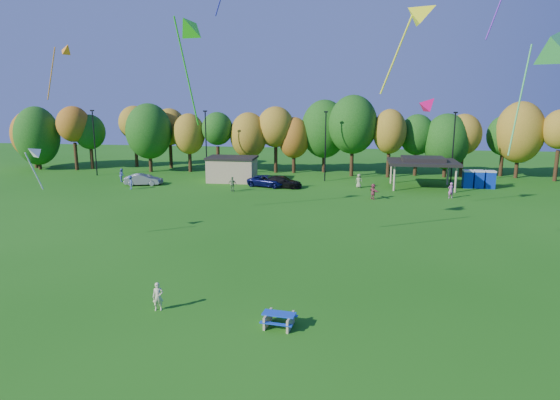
# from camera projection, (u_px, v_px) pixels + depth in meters

# --- Properties ---
(ground) EXTENTS (160.00, 160.00, 0.00)m
(ground) POSITION_uv_depth(u_px,v_px,m) (247.00, 306.00, 27.29)
(ground) COLOR #19600F
(ground) RESTS_ON ground
(tree_line) EXTENTS (93.57, 10.55, 11.15)m
(tree_line) POSITION_uv_depth(u_px,v_px,m) (306.00, 132.00, 70.22)
(tree_line) COLOR black
(tree_line) RESTS_ON ground
(lamp_posts) EXTENTS (64.50, 0.25, 9.09)m
(lamp_posts) POSITION_uv_depth(u_px,v_px,m) (325.00, 144.00, 64.68)
(lamp_posts) COLOR black
(lamp_posts) RESTS_ON ground
(utility_building) EXTENTS (6.30, 4.30, 3.25)m
(utility_building) POSITION_uv_depth(u_px,v_px,m) (232.00, 169.00, 65.11)
(utility_building) COLOR tan
(utility_building) RESTS_ON ground
(pavilion) EXTENTS (8.20, 6.20, 3.77)m
(pavilion) POSITION_uv_depth(u_px,v_px,m) (423.00, 162.00, 60.45)
(pavilion) COLOR tan
(pavilion) RESTS_ON ground
(porta_potties) EXTENTS (3.75, 1.26, 2.18)m
(porta_potties) POSITION_uv_depth(u_px,v_px,m) (479.00, 179.00, 60.65)
(porta_potties) COLOR #0D31B3
(porta_potties) RESTS_ON ground
(picnic_table) EXTENTS (1.79, 1.55, 0.71)m
(picnic_table) POSITION_uv_depth(u_px,v_px,m) (279.00, 319.00, 24.78)
(picnic_table) COLOR tan
(picnic_table) RESTS_ON ground
(kite_flyer) EXTENTS (0.64, 0.52, 1.54)m
(kite_flyer) POSITION_uv_depth(u_px,v_px,m) (158.00, 297.00, 26.57)
(kite_flyer) COLOR beige
(kite_flyer) RESTS_ON ground
(car_a) EXTENTS (4.08, 2.12, 1.32)m
(car_a) POSITION_uv_depth(u_px,v_px,m) (148.00, 179.00, 63.27)
(car_a) COLOR silver
(car_a) RESTS_ON ground
(car_b) EXTENTS (4.57, 2.49, 1.43)m
(car_b) POSITION_uv_depth(u_px,v_px,m) (142.00, 180.00, 62.57)
(car_b) COLOR gray
(car_b) RESTS_ON ground
(car_c) EXTENTS (5.41, 3.58, 1.38)m
(car_c) POSITION_uv_depth(u_px,v_px,m) (268.00, 181.00, 61.66)
(car_c) COLOR #0B0F46
(car_c) RESTS_ON ground
(car_d) EXTENTS (5.12, 2.66, 1.42)m
(car_d) POSITION_uv_depth(u_px,v_px,m) (282.00, 182.00, 61.02)
(car_d) COLOR black
(car_d) RESTS_ON ground
(far_person_0) EXTENTS (0.98, 0.81, 1.72)m
(far_person_0) POSITION_uv_depth(u_px,v_px,m) (359.00, 181.00, 60.89)
(far_person_0) COLOR #909968
(far_person_0) RESTS_ON ground
(far_person_1) EXTENTS (1.06, 0.55, 1.72)m
(far_person_1) POSITION_uv_depth(u_px,v_px,m) (232.00, 184.00, 58.63)
(far_person_1) COLOR #5F8551
(far_person_1) RESTS_ON ground
(far_person_2) EXTENTS (1.15, 1.24, 1.68)m
(far_person_2) POSITION_uv_depth(u_px,v_px,m) (130.00, 182.00, 59.87)
(far_person_2) COLOR #425292
(far_person_2) RESTS_ON ground
(far_person_3) EXTENTS (0.74, 0.60, 1.76)m
(far_person_3) POSITION_uv_depth(u_px,v_px,m) (451.00, 190.00, 54.89)
(far_person_3) COLOR #CA5FB1
(far_person_3) RESTS_ON ground
(far_person_4) EXTENTS (0.99, 1.06, 1.74)m
(far_person_4) POSITION_uv_depth(u_px,v_px,m) (122.00, 175.00, 65.03)
(far_person_4) COLOR #4F5EAD
(far_person_4) RESTS_ON ground
(far_person_5) EXTENTS (1.23, 1.62, 1.71)m
(far_person_5) POSITION_uv_depth(u_px,v_px,m) (373.00, 191.00, 54.37)
(far_person_5) COLOR #A84659
(far_person_5) RESTS_ON ground
(kite_1) EXTENTS (3.85, 4.85, 8.10)m
(kite_1) POSITION_uv_depth(u_px,v_px,m) (558.00, 43.00, 27.62)
(kite_1) COLOR #48CC5E
(kite_2) EXTENTS (1.56, 2.07, 3.43)m
(kite_2) POSITION_uv_depth(u_px,v_px,m) (33.00, 152.00, 36.97)
(kite_2) COLOR white
(kite_5) EXTENTS (1.53, 1.32, 1.28)m
(kite_5) POSITION_uv_depth(u_px,v_px,m) (429.00, 103.00, 29.34)
(kite_5) COLOR #E60C5D
(kite_11) EXTENTS (3.43, 1.60, 5.65)m
(kite_11) POSITION_uv_depth(u_px,v_px,m) (425.00, 13.00, 28.66)
(kite_11) COLOR #FBFF1A
(kite_13) EXTENTS (2.12, 4.53, 7.57)m
(kite_13) POSITION_uv_depth(u_px,v_px,m) (188.00, 26.00, 32.83)
(kite_13) COLOR #2CCE1B
(kite_14) EXTENTS (3.10, 1.65, 5.30)m
(kite_14) POSITION_uv_depth(u_px,v_px,m) (66.00, 50.00, 45.72)
(kite_14) COLOR orange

